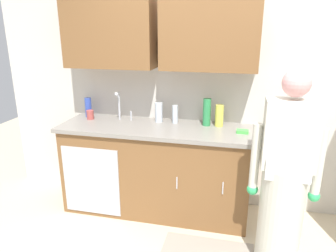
{
  "coord_description": "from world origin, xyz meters",
  "views": [
    {
      "loc": [
        0.25,
        -2.2,
        1.89
      ],
      "look_at": [
        -0.39,
        0.55,
        1.0
      ],
      "focal_mm": 33.39,
      "sensor_mm": 36.0,
      "label": 1
    }
  ],
  "objects_px": {
    "person_at_sink": "(283,189)",
    "bottle_water_short": "(88,107)",
    "bottle_water_tall": "(159,112)",
    "bottle_cleaner_spray": "(219,116)",
    "sink": "(118,125)",
    "cup_by_sink": "(90,115)",
    "bottle_dish_liquid": "(207,112)",
    "sponge": "(242,132)",
    "bottle_soap": "(175,114)"
  },
  "relations": [
    {
      "from": "sink",
      "to": "bottle_dish_liquid",
      "type": "bearing_deg",
      "value": 8.93
    },
    {
      "from": "bottle_water_tall",
      "to": "person_at_sink",
      "type": "bearing_deg",
      "value": -31.84
    },
    {
      "from": "bottle_dish_liquid",
      "to": "bottle_water_short",
      "type": "bearing_deg",
      "value": 178.68
    },
    {
      "from": "cup_by_sink",
      "to": "sponge",
      "type": "bearing_deg",
      "value": -3.9
    },
    {
      "from": "person_at_sink",
      "to": "cup_by_sink",
      "type": "relative_size",
      "value": 16.49
    },
    {
      "from": "cup_by_sink",
      "to": "sponge",
      "type": "xyz_separation_m",
      "value": [
        1.61,
        -0.11,
        -0.03
      ]
    },
    {
      "from": "sink",
      "to": "bottle_soap",
      "type": "relative_size",
      "value": 2.68
    },
    {
      "from": "cup_by_sink",
      "to": "bottle_cleaner_spray",
      "type": "bearing_deg",
      "value": 2.53
    },
    {
      "from": "bottle_soap",
      "to": "cup_by_sink",
      "type": "distance_m",
      "value": 0.93
    },
    {
      "from": "bottle_water_tall",
      "to": "cup_by_sink",
      "type": "xyz_separation_m",
      "value": [
        -0.75,
        -0.07,
        -0.05
      ]
    },
    {
      "from": "person_at_sink",
      "to": "bottle_dish_liquid",
      "type": "height_order",
      "value": "person_at_sink"
    },
    {
      "from": "bottle_cleaner_spray",
      "to": "sink",
      "type": "bearing_deg",
      "value": -172.01
    },
    {
      "from": "person_at_sink",
      "to": "bottle_water_short",
      "type": "bearing_deg",
      "value": 159.21
    },
    {
      "from": "bottle_dish_liquid",
      "to": "sponge",
      "type": "relative_size",
      "value": 2.52
    },
    {
      "from": "bottle_cleaner_spray",
      "to": "bottle_soap",
      "type": "xyz_separation_m",
      "value": [
        -0.45,
        0.01,
        -0.02
      ]
    },
    {
      "from": "sink",
      "to": "bottle_water_short",
      "type": "relative_size",
      "value": 2.34
    },
    {
      "from": "sink",
      "to": "person_at_sink",
      "type": "distance_m",
      "value": 1.71
    },
    {
      "from": "bottle_soap",
      "to": "cup_by_sink",
      "type": "bearing_deg",
      "value": -175.67
    },
    {
      "from": "bottle_cleaner_spray",
      "to": "bottle_soap",
      "type": "height_order",
      "value": "bottle_cleaner_spray"
    },
    {
      "from": "bottle_water_short",
      "to": "cup_by_sink",
      "type": "distance_m",
      "value": 0.12
    },
    {
      "from": "sink",
      "to": "cup_by_sink",
      "type": "xyz_separation_m",
      "value": [
        -0.35,
        0.08,
        0.06
      ]
    },
    {
      "from": "person_at_sink",
      "to": "bottle_soap",
      "type": "height_order",
      "value": "person_at_sink"
    },
    {
      "from": "bottle_water_short",
      "to": "bottle_soap",
      "type": "distance_m",
      "value": 0.99
    },
    {
      "from": "bottle_water_short",
      "to": "bottle_cleaner_spray",
      "type": "bearing_deg",
      "value": -1.1
    },
    {
      "from": "person_at_sink",
      "to": "sponge",
      "type": "distance_m",
      "value": 0.71
    },
    {
      "from": "sink",
      "to": "bottle_soap",
      "type": "xyz_separation_m",
      "value": [
        0.57,
        0.15,
        0.11
      ]
    },
    {
      "from": "person_at_sink",
      "to": "bottle_cleaner_spray",
      "type": "bearing_deg",
      "value": 127.63
    },
    {
      "from": "person_at_sink",
      "to": "cup_by_sink",
      "type": "distance_m",
      "value": 2.08
    },
    {
      "from": "bottle_water_tall",
      "to": "sponge",
      "type": "relative_size",
      "value": 1.89
    },
    {
      "from": "bottle_dish_liquid",
      "to": "cup_by_sink",
      "type": "bearing_deg",
      "value": -177.34
    },
    {
      "from": "bottle_dish_liquid",
      "to": "bottle_cleaner_spray",
      "type": "xyz_separation_m",
      "value": [
        0.13,
        0.0,
        -0.03
      ]
    },
    {
      "from": "bottle_cleaner_spray",
      "to": "bottle_soap",
      "type": "bearing_deg",
      "value": 178.83
    },
    {
      "from": "sink",
      "to": "bottle_soap",
      "type": "bearing_deg",
      "value": 15.02
    },
    {
      "from": "bottle_cleaner_spray",
      "to": "sponge",
      "type": "xyz_separation_m",
      "value": [
        0.23,
        -0.17,
        -0.09
      ]
    },
    {
      "from": "bottle_soap",
      "to": "sponge",
      "type": "xyz_separation_m",
      "value": [
        0.69,
        -0.18,
        -0.08
      ]
    },
    {
      "from": "bottle_water_tall",
      "to": "bottle_soap",
      "type": "relative_size",
      "value": 1.12
    },
    {
      "from": "bottle_water_tall",
      "to": "bottle_cleaner_spray",
      "type": "xyz_separation_m",
      "value": [
        0.63,
        -0.01,
        0.01
      ]
    },
    {
      "from": "sink",
      "to": "bottle_water_tall",
      "type": "height_order",
      "value": "sink"
    },
    {
      "from": "bottle_water_tall",
      "to": "cup_by_sink",
      "type": "relative_size",
      "value": 2.12
    },
    {
      "from": "person_at_sink",
      "to": "cup_by_sink",
      "type": "height_order",
      "value": "person_at_sink"
    },
    {
      "from": "sink",
      "to": "bottle_water_tall",
      "type": "distance_m",
      "value": 0.44
    },
    {
      "from": "bottle_dish_liquid",
      "to": "sponge",
      "type": "distance_m",
      "value": 0.42
    },
    {
      "from": "sink",
      "to": "bottle_dish_liquid",
      "type": "distance_m",
      "value": 0.92
    },
    {
      "from": "bottle_dish_liquid",
      "to": "sponge",
      "type": "xyz_separation_m",
      "value": [
        0.36,
        -0.17,
        -0.12
      ]
    },
    {
      "from": "bottle_dish_liquid",
      "to": "bottle_cleaner_spray",
      "type": "relative_size",
      "value": 1.27
    },
    {
      "from": "cup_by_sink",
      "to": "bottle_water_tall",
      "type": "bearing_deg",
      "value": 5.13
    },
    {
      "from": "sink",
      "to": "sponge",
      "type": "bearing_deg",
      "value": -1.23
    },
    {
      "from": "cup_by_sink",
      "to": "bottle_water_short",
      "type": "bearing_deg",
      "value": 125.17
    },
    {
      "from": "sink",
      "to": "person_at_sink",
      "type": "height_order",
      "value": "person_at_sink"
    },
    {
      "from": "bottle_water_tall",
      "to": "bottle_water_short",
      "type": "xyz_separation_m",
      "value": [
        -0.81,
        0.02,
        0.0
      ]
    }
  ]
}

